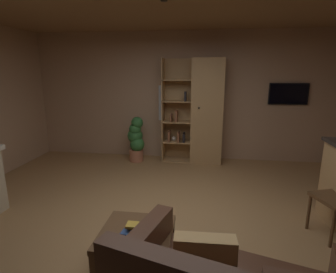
# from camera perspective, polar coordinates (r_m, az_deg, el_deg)

# --- Properties ---
(floor) EXTENTS (6.38, 5.65, 0.02)m
(floor) POSITION_cam_1_polar(r_m,az_deg,el_deg) (3.47, -0.94, -18.89)
(floor) COLOR #A37A4C
(floor) RESTS_ON ground
(wall_back) EXTENTS (6.50, 0.06, 2.66)m
(wall_back) POSITION_cam_1_polar(r_m,az_deg,el_deg) (5.79, 3.31, 8.40)
(wall_back) COLOR tan
(wall_back) RESTS_ON ground
(window_pane_back) EXTENTS (0.62, 0.01, 0.75)m
(window_pane_back) POSITION_cam_1_polar(r_m,az_deg,el_deg) (5.79, 1.06, 7.06)
(window_pane_back) COLOR white
(bookshelf_cabinet) EXTENTS (1.22, 0.41, 2.11)m
(bookshelf_cabinet) POSITION_cam_1_polar(r_m,az_deg,el_deg) (5.54, 7.32, 5.07)
(bookshelf_cabinet) COLOR tan
(bookshelf_cabinet) RESTS_ON ground
(coffee_table) EXTENTS (0.65, 0.65, 0.45)m
(coffee_table) POSITION_cam_1_polar(r_m,az_deg,el_deg) (2.64, -6.71, -20.90)
(coffee_table) COLOR brown
(coffee_table) RESTS_ON ground
(table_book_0) EXTENTS (0.12, 0.11, 0.03)m
(table_book_0) POSITION_cam_1_polar(r_m,az_deg,el_deg) (2.54, -8.51, -19.62)
(table_book_0) COLOR #2D4C8C
(table_book_0) RESTS_ON coffee_table
(table_book_1) EXTENTS (0.13, 0.10, 0.03)m
(table_book_1) POSITION_cam_1_polar(r_m,az_deg,el_deg) (2.58, -7.05, -18.31)
(table_book_1) COLOR gold
(table_book_1) RESTS_ON coffee_table
(table_book_2) EXTENTS (0.11, 0.10, 0.02)m
(table_book_2) POSITION_cam_1_polar(r_m,az_deg,el_deg) (2.54, -7.58, -18.11)
(table_book_2) COLOR gold
(table_book_2) RESTS_ON coffee_table
(potted_floor_plant) EXTENTS (0.36, 0.35, 0.95)m
(potted_floor_plant) POSITION_cam_1_polar(r_m,az_deg,el_deg) (5.66, -6.77, -0.54)
(potted_floor_plant) COLOR #B77051
(potted_floor_plant) RESTS_ON ground
(wall_mounted_tv) EXTENTS (0.76, 0.06, 0.43)m
(wall_mounted_tv) POSITION_cam_1_polar(r_m,az_deg,el_deg) (5.94, 24.16, 8.25)
(wall_mounted_tv) COLOR black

